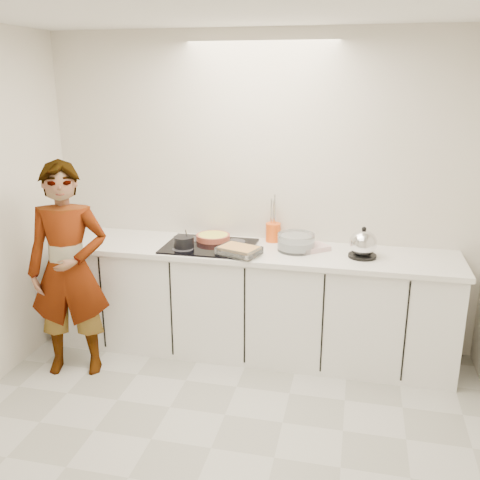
% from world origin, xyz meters
% --- Properties ---
extents(floor, '(3.60, 3.20, 0.00)m').
position_xyz_m(floor, '(0.00, 0.00, 0.00)').
color(floor, beige).
rests_on(floor, ground).
extents(wall_back, '(3.60, 0.00, 2.60)m').
position_xyz_m(wall_back, '(0.00, 1.60, 1.30)').
color(wall_back, silver).
rests_on(wall_back, ground).
extents(wall_front, '(3.60, 0.00, 2.60)m').
position_xyz_m(wall_front, '(0.00, -1.60, 1.30)').
color(wall_front, silver).
rests_on(wall_front, ground).
extents(base_cabinets, '(3.20, 0.58, 0.87)m').
position_xyz_m(base_cabinets, '(0.00, 1.28, 0.43)').
color(base_cabinets, white).
rests_on(base_cabinets, floor).
extents(countertop, '(3.24, 0.64, 0.04)m').
position_xyz_m(countertop, '(0.00, 1.28, 0.89)').
color(countertop, white).
rests_on(countertop, base_cabinets).
extents(hob, '(0.72, 0.54, 0.01)m').
position_xyz_m(hob, '(-0.35, 1.26, 0.92)').
color(hob, black).
rests_on(hob, countertop).
extents(tart_dish, '(0.37, 0.37, 0.05)m').
position_xyz_m(tart_dish, '(-0.36, 1.41, 0.95)').
color(tart_dish, '#B24F39').
rests_on(tart_dish, hob).
extents(saucepan, '(0.21, 0.21, 0.15)m').
position_xyz_m(saucepan, '(-0.53, 1.16, 0.97)').
color(saucepan, black).
rests_on(saucepan, hob).
extents(baking_dish, '(0.36, 0.31, 0.06)m').
position_xyz_m(baking_dish, '(-0.07, 1.09, 0.96)').
color(baking_dish, silver).
rests_on(baking_dish, hob).
extents(mixing_bowl, '(0.38, 0.38, 0.14)m').
position_xyz_m(mixing_bowl, '(0.34, 1.32, 0.97)').
color(mixing_bowl, silver).
rests_on(mixing_bowl, countertop).
extents(tea_towel, '(0.29, 0.28, 0.04)m').
position_xyz_m(tea_towel, '(0.47, 1.36, 0.93)').
color(tea_towel, white).
rests_on(tea_towel, countertop).
extents(kettle, '(0.28, 0.28, 0.24)m').
position_xyz_m(kettle, '(0.86, 1.26, 1.01)').
color(kettle, black).
rests_on(kettle, countertop).
extents(utensil_crock, '(0.14, 0.14, 0.16)m').
position_xyz_m(utensil_crock, '(0.13, 1.53, 0.99)').
color(utensil_crock, '#F75813').
rests_on(utensil_crock, countertop).
extents(cook, '(0.69, 0.54, 1.66)m').
position_xyz_m(cook, '(-1.30, 0.70, 0.83)').
color(cook, white).
rests_on(cook, floor).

